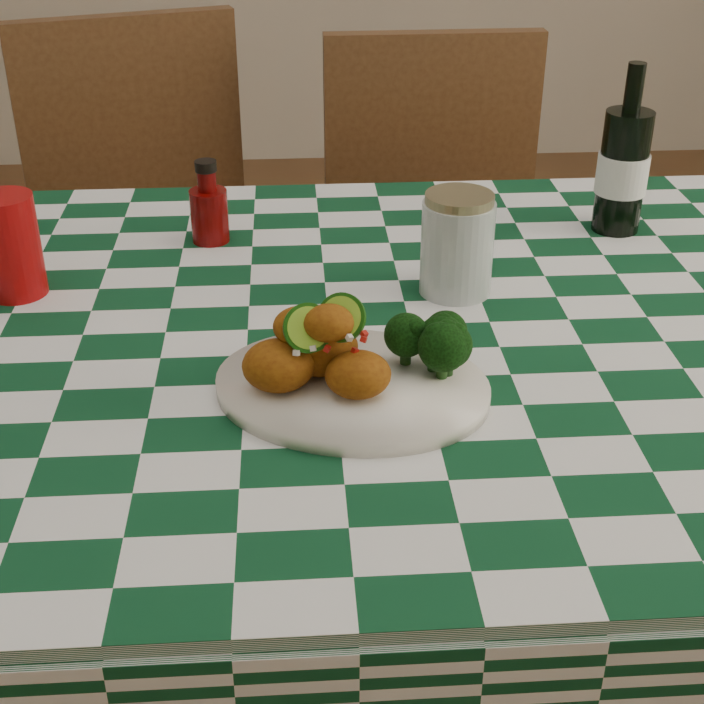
{
  "coord_description": "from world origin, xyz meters",
  "views": [
    {
      "loc": [
        -0.04,
        -1.09,
        1.37
      ],
      "look_at": [
        0.02,
        -0.16,
        0.84
      ],
      "focal_mm": 50.0,
      "sensor_mm": 36.0,
      "label": 1
    }
  ],
  "objects_px": {
    "ketchup_bottle": "(208,202)",
    "mason_jar": "(457,244)",
    "dining_table": "(332,563)",
    "wooden_chair_left": "(164,286)",
    "fried_chicken_pile": "(329,344)",
    "plate": "(352,388)",
    "red_tumbler": "(10,246)",
    "beer_bottle": "(625,149)",
    "wooden_chair_right": "(441,298)"
  },
  "relations": [
    {
      "from": "beer_bottle",
      "to": "wooden_chair_right",
      "type": "xyz_separation_m",
      "value": [
        -0.2,
        0.38,
        -0.43
      ]
    },
    {
      "from": "fried_chicken_pile",
      "to": "mason_jar",
      "type": "height_order",
      "value": "mason_jar"
    },
    {
      "from": "red_tumbler",
      "to": "beer_bottle",
      "type": "xyz_separation_m",
      "value": [
        0.87,
        0.17,
        0.06
      ]
    },
    {
      "from": "plate",
      "to": "ketchup_bottle",
      "type": "relative_size",
      "value": 2.48
    },
    {
      "from": "ketchup_bottle",
      "to": "mason_jar",
      "type": "relative_size",
      "value": 0.9
    },
    {
      "from": "wooden_chair_left",
      "to": "wooden_chair_right",
      "type": "xyz_separation_m",
      "value": [
        0.56,
        -0.06,
        -0.01
      ]
    },
    {
      "from": "plate",
      "to": "dining_table",
      "type": "bearing_deg",
      "value": 96.44
    },
    {
      "from": "fried_chicken_pile",
      "to": "mason_jar",
      "type": "bearing_deg",
      "value": 54.33
    },
    {
      "from": "beer_bottle",
      "to": "wooden_chair_left",
      "type": "distance_m",
      "value": 0.97
    },
    {
      "from": "fried_chicken_pile",
      "to": "red_tumbler",
      "type": "bearing_deg",
      "value": 144.84
    },
    {
      "from": "fried_chicken_pile",
      "to": "beer_bottle",
      "type": "bearing_deg",
      "value": 44.31
    },
    {
      "from": "mason_jar",
      "to": "red_tumbler",
      "type": "bearing_deg",
      "value": 176.76
    },
    {
      "from": "fried_chicken_pile",
      "to": "red_tumbler",
      "type": "height_order",
      "value": "red_tumbler"
    },
    {
      "from": "dining_table",
      "to": "wooden_chair_left",
      "type": "distance_m",
      "value": 0.8
    },
    {
      "from": "ketchup_bottle",
      "to": "beer_bottle",
      "type": "relative_size",
      "value": 0.49
    },
    {
      "from": "plate",
      "to": "red_tumbler",
      "type": "distance_m",
      "value": 0.52
    },
    {
      "from": "ketchup_bottle",
      "to": "wooden_chair_right",
      "type": "bearing_deg",
      "value": 42.58
    },
    {
      "from": "wooden_chair_right",
      "to": "fried_chicken_pile",
      "type": "bearing_deg",
      "value": -108.39
    },
    {
      "from": "plate",
      "to": "wooden_chair_left",
      "type": "distance_m",
      "value": 1.0
    },
    {
      "from": "red_tumbler",
      "to": "wooden_chair_right",
      "type": "height_order",
      "value": "wooden_chair_right"
    },
    {
      "from": "wooden_chair_right",
      "to": "mason_jar",
      "type": "bearing_deg",
      "value": -98.81
    },
    {
      "from": "fried_chicken_pile",
      "to": "wooden_chair_right",
      "type": "relative_size",
      "value": 0.16
    },
    {
      "from": "plate",
      "to": "red_tumbler",
      "type": "height_order",
      "value": "red_tumbler"
    },
    {
      "from": "ketchup_bottle",
      "to": "mason_jar",
      "type": "xyz_separation_m",
      "value": [
        0.34,
        -0.19,
        0.01
      ]
    },
    {
      "from": "red_tumbler",
      "to": "wooden_chair_left",
      "type": "relative_size",
      "value": 0.14
    },
    {
      "from": "wooden_chair_left",
      "to": "wooden_chair_right",
      "type": "bearing_deg",
      "value": -23.23
    },
    {
      "from": "ketchup_bottle",
      "to": "dining_table",
      "type": "bearing_deg",
      "value": -60.14
    },
    {
      "from": "beer_bottle",
      "to": "red_tumbler",
      "type": "bearing_deg",
      "value": -169.23
    },
    {
      "from": "dining_table",
      "to": "red_tumbler",
      "type": "distance_m",
      "value": 0.63
    },
    {
      "from": "beer_bottle",
      "to": "dining_table",
      "type": "bearing_deg",
      "value": -147.48
    },
    {
      "from": "dining_table",
      "to": "fried_chicken_pile",
      "type": "distance_m",
      "value": 0.49
    },
    {
      "from": "beer_bottle",
      "to": "wooden_chair_left",
      "type": "relative_size",
      "value": 0.26
    },
    {
      "from": "wooden_chair_right",
      "to": "dining_table",
      "type": "bearing_deg",
      "value": -111.68
    },
    {
      "from": "red_tumbler",
      "to": "wooden_chair_right",
      "type": "distance_m",
      "value": 0.94
    },
    {
      "from": "dining_table",
      "to": "mason_jar",
      "type": "distance_m",
      "value": 0.5
    },
    {
      "from": "mason_jar",
      "to": "dining_table",
      "type": "bearing_deg",
      "value": -152.23
    },
    {
      "from": "dining_table",
      "to": "ketchup_bottle",
      "type": "xyz_separation_m",
      "value": [
        -0.16,
        0.29,
        0.46
      ]
    },
    {
      "from": "fried_chicken_pile",
      "to": "ketchup_bottle",
      "type": "xyz_separation_m",
      "value": [
        -0.16,
        0.45,
        -0.0
      ]
    },
    {
      "from": "dining_table",
      "to": "beer_bottle",
      "type": "distance_m",
      "value": 0.75
    },
    {
      "from": "plate",
      "to": "fried_chicken_pile",
      "type": "relative_size",
      "value": 2.06
    },
    {
      "from": "fried_chicken_pile",
      "to": "beer_bottle",
      "type": "height_order",
      "value": "beer_bottle"
    },
    {
      "from": "plate",
      "to": "beer_bottle",
      "type": "distance_m",
      "value": 0.64
    },
    {
      "from": "mason_jar",
      "to": "beer_bottle",
      "type": "distance_m",
      "value": 0.35
    },
    {
      "from": "plate",
      "to": "mason_jar",
      "type": "relative_size",
      "value": 2.23
    },
    {
      "from": "ketchup_bottle",
      "to": "mason_jar",
      "type": "bearing_deg",
      "value": -29.92
    },
    {
      "from": "red_tumbler",
      "to": "mason_jar",
      "type": "relative_size",
      "value": 1.0
    },
    {
      "from": "mason_jar",
      "to": "wooden_chair_left",
      "type": "bearing_deg",
      "value": 126.94
    },
    {
      "from": "plate",
      "to": "wooden_chair_left",
      "type": "xyz_separation_m",
      "value": [
        -0.33,
        0.89,
        -0.3
      ]
    },
    {
      "from": "ketchup_bottle",
      "to": "beer_bottle",
      "type": "height_order",
      "value": "beer_bottle"
    },
    {
      "from": "wooden_chair_left",
      "to": "wooden_chair_right",
      "type": "height_order",
      "value": "wooden_chair_left"
    }
  ]
}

